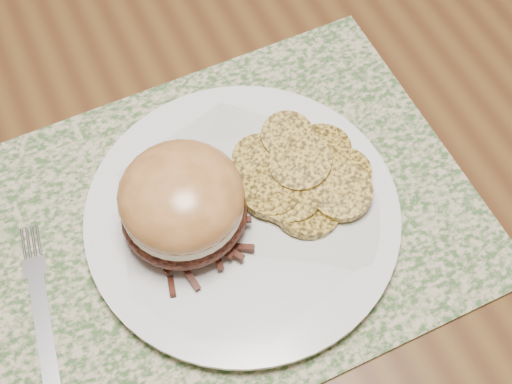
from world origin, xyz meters
The scene contains 7 objects.
ground centered at (0.00, 0.00, 0.00)m, with size 3.50×3.50×0.00m, color brown.
dining_table centered at (0.00, 0.00, 0.67)m, with size 1.50×0.90×0.75m.
placemat centered at (-0.07, -0.10, 0.75)m, with size 0.45×0.33×0.00m, color #3B5A2E.
dinner_plate centered at (-0.05, -0.11, 0.76)m, with size 0.26×0.26×0.02m, color white.
pork_sandwich centered at (-0.10, -0.10, 0.81)m, with size 0.12×0.11×0.08m.
roasted_potatoes centered at (0.01, -0.11, 0.78)m, with size 0.14×0.14×0.03m.
fork centered at (-0.23, -0.12, 0.76)m, with size 0.04×0.17×0.00m.
Camera 1 is at (-0.16, -0.38, 1.32)m, focal length 50.00 mm.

